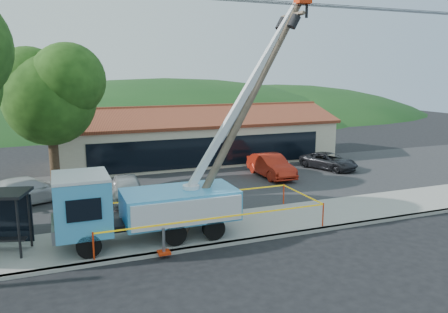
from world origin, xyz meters
The scene contains 15 objects.
ground centered at (0.00, 0.00, 0.00)m, with size 120.00×120.00×0.00m, color black.
curb centered at (0.00, 2.10, 0.07)m, with size 60.00×0.25×0.15m, color gray.
sidewalk centered at (0.00, 4.00, 0.07)m, with size 60.00×4.00×0.15m, color gray.
parking_lot centered at (0.00, 12.00, 0.05)m, with size 60.00×12.00×0.10m, color #28282B.
strip_mall centered at (4.00, 19.98, 1.88)m, with size 22.50×8.53×4.67m.
tree_lot centered at (-7.00, 13.00, 6.21)m, with size 6.30×5.60×8.94m.
hill_center centered at (10.00, 55.00, 0.00)m, with size 89.60×64.00×32.00m, color #153B15.
hill_east centered at (30.00, 55.00, 0.00)m, with size 72.80×52.00×26.00m, color #153B15.
utility_truck centered at (-3.51, 3.70, 1.86)m, with size 11.41×4.14×10.64m.
leaning_pole centered at (1.28, 3.65, 5.85)m, with size 6.00×1.99×10.55m.
caution_tape centered at (-0.60, 4.17, 0.96)m, with size 10.43×3.83×1.11m.
car_silver centered at (-3.30, 9.91, 0.00)m, with size 1.73×4.31×1.47m, color #AEB1B5.
car_red centered at (7.00, 12.22, 0.00)m, with size 1.66×4.75×1.57m, color #A52010.
car_white centered at (-8.46, 11.49, 0.00)m, with size 2.08×5.11×1.48m, color silver.
car_dark centered at (12.19, 12.84, 0.00)m, with size 2.03×4.40×1.22m, color black.
Camera 1 is at (-6.85, -14.22, 7.25)m, focal length 35.00 mm.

